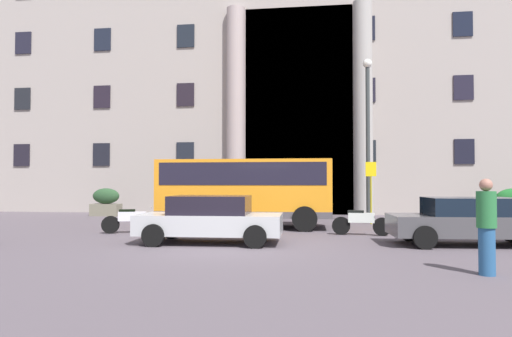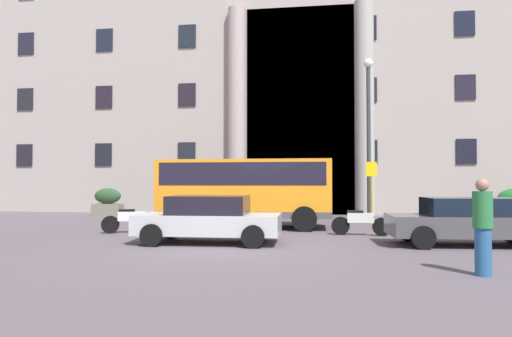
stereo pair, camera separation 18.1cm
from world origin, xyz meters
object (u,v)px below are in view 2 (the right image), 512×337
Objects in this scene: parked_estate_mid at (470,221)px; motorcycle_near_kerb at (131,220)px; pedestrian_man_crossing at (483,226)px; hedge_planter_far_west at (175,204)px; scooter_by_planter at (359,222)px; orange_minibus at (246,187)px; bus_stop_sign at (372,186)px; lamppost_plaza_centre at (369,126)px; parked_sedan_second at (209,219)px; hedge_planter_west at (108,202)px.

motorcycle_near_kerb is at bearing 167.84° from parked_estate_mid.
pedestrian_man_crossing is at bearing -106.86° from parked_estate_mid.
motorcycle_near_kerb is 11.26m from pedestrian_man_crossing.
parked_estate_mid is 2.20× the size of motorcycle_near_kerb.
hedge_planter_far_west reaches higher than scooter_by_planter.
motorcycle_near_kerb is (-3.60, -2.49, -1.11)m from orange_minibus.
bus_stop_sign is 0.58× the size of parked_estate_mid.
motorcycle_near_kerb is at bearing -169.51° from scooter_by_planter.
lamppost_plaza_centre reaches higher than hedge_planter_far_west.
orange_minibus reaches higher than hedge_planter_far_west.
parked_sedan_second reaches higher than parked_estate_mid.
hedge_planter_west is 0.77× the size of scooter_by_planter.
lamppost_plaza_centre is (-0.99, 11.58, 3.29)m from pedestrian_man_crossing.
motorcycle_near_kerb is (-8.56, -4.60, -1.15)m from bus_stop_sign.
scooter_by_planter is at bearing -39.34° from hedge_planter_far_west.
orange_minibus is 9.63m from hedge_planter_west.
parked_estate_mid is 10.71m from motorcycle_near_kerb.
parked_sedan_second is at bearing -179.34° from parked_estate_mid.
orange_minibus reaches higher than hedge_planter_west.
bus_stop_sign reaches higher than hedge_planter_west.
hedge_planter_west is 0.81× the size of pedestrian_man_crossing.
orange_minibus is 4.52m from motorcycle_near_kerb.
pedestrian_man_crossing reaches higher than hedge_planter_far_west.
parked_sedan_second is at bearing -51.18° from hedge_planter_west.
parked_sedan_second is 5.15m from scooter_by_planter.
orange_minibus is at bearing 19.74° from motorcycle_near_kerb.
hedge_planter_west reaches higher than scooter_by_planter.
parked_estate_mid is (2.02, -6.23, -0.92)m from bus_stop_sign.
orange_minibus is 3.41× the size of scooter_by_planter.
lamppost_plaza_centre reaches higher than scooter_by_planter.
parked_sedan_second reaches higher than motorcycle_near_kerb.
orange_minibus is 10.35m from pedestrian_man_crossing.
bus_stop_sign is at bearing 104.60° from parked_estate_mid.
bus_stop_sign is at bearing 50.44° from parked_sedan_second.
bus_stop_sign is 1.42× the size of pedestrian_man_crossing.
hedge_planter_far_west is 0.34× the size of parked_estate_mid.
parked_estate_mid is 7.31m from parked_sedan_second.
hedge_planter_west is at bearing 167.18° from bus_stop_sign.
bus_stop_sign is 1.35× the size of scooter_by_planter.
bus_stop_sign is at bearing -17.07° from hedge_planter_far_west.
parked_sedan_second is at bearing -15.70° from pedestrian_man_crossing.
pedestrian_man_crossing is (1.80, -6.38, 0.48)m from scooter_by_planter.
hedge_planter_west is 12.48m from parked_sedan_second.
parked_sedan_second is (-5.27, -6.75, -0.91)m from bus_stop_sign.
hedge_planter_far_west is (3.66, -0.08, -0.03)m from hedge_planter_west.
scooter_by_planter is at bearing -11.77° from motorcycle_near_kerb.
hedge_planter_west is at bearing 178.70° from hedge_planter_far_west.
hedge_planter_far_west is 0.37× the size of parked_sedan_second.
parked_estate_mid is 0.62× the size of lamppost_plaza_centre.
orange_minibus is 0.91× the size of lamppost_plaza_centre.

